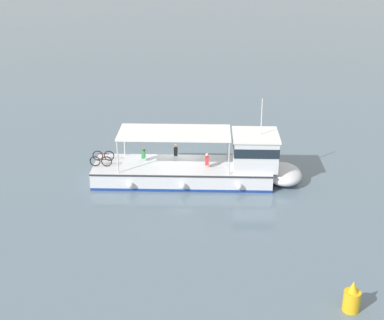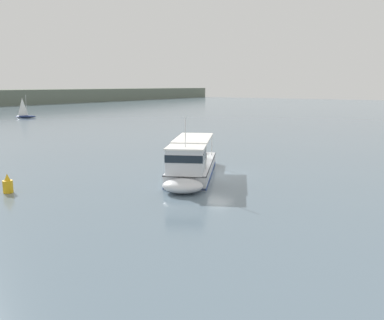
% 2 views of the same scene
% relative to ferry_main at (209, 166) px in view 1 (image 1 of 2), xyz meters
% --- Properties ---
extents(ground_plane, '(400.00, 400.00, 0.00)m').
position_rel_ferry_main_xyz_m(ground_plane, '(2.62, -1.00, -1.02)').
color(ground_plane, slate).
extents(ferry_main, '(12.75, 8.44, 5.32)m').
position_rel_ferry_main_xyz_m(ferry_main, '(0.00, 0.00, 0.00)').
color(ferry_main, silver).
rests_on(ferry_main, ground).
extents(channel_buoy, '(0.70, 0.70, 1.40)m').
position_rel_ferry_main_xyz_m(channel_buoy, '(-10.87, 8.56, -0.45)').
color(channel_buoy, gold).
rests_on(channel_buoy, ground).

